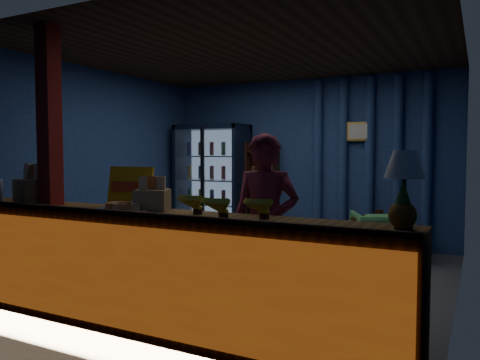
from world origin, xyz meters
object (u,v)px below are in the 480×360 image
object	(u,v)px
pastry_tray	(124,209)
table_lamp	(405,167)
green_chair	(380,236)
shopkeeper	(265,228)

from	to	relation	value
pastry_tray	table_lamp	world-z (taller)	table_lamp
green_chair	pastry_tray	size ratio (longest dim) A/B	1.57
table_lamp	pastry_tray	bearing A→B (deg)	-176.87
shopkeeper	green_chair	distance (m)	2.87
shopkeeper	pastry_tray	size ratio (longest dim) A/B	3.51
pastry_tray	table_lamp	distance (m)	2.20
green_chair	pastry_tray	world-z (taller)	pastry_tray
green_chair	shopkeeper	bearing A→B (deg)	56.43
shopkeeper	pastry_tray	world-z (taller)	shopkeeper
table_lamp	green_chair	bearing A→B (deg)	102.72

